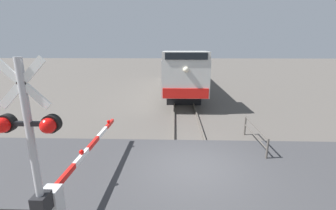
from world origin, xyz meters
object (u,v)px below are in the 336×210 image
Objects in this scene: crossing_gate at (66,187)px; guard_railing at (255,133)px; crossing_signal at (30,140)px; locomotive at (182,69)px.

crossing_gate reaches higher than guard_railing.
crossing_signal is at bearing -138.65° from guard_railing.
crossing_signal is 1.98m from crossing_gate.
guard_railing is at bearing -78.24° from locomotive.
guard_railing is (6.13, 4.38, -0.22)m from crossing_gate.
crossing_gate is (-3.33, -17.79, -1.24)m from locomotive.
crossing_signal reaches higher than locomotive.
crossing_signal reaches higher than crossing_gate.
locomotive is at bearing 79.93° from crossing_signal.
locomotive reaches higher than guard_railing.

